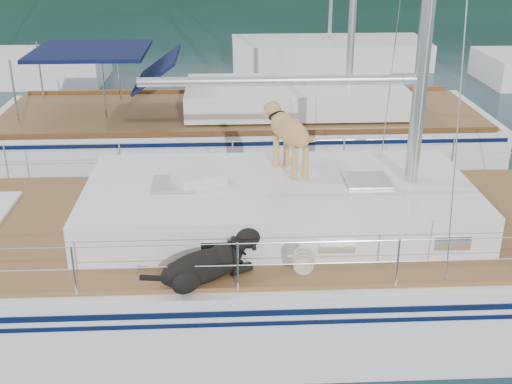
{
  "coord_description": "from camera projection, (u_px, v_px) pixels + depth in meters",
  "views": [
    {
      "loc": [
        0.1,
        -7.97,
        5.09
      ],
      "look_at": [
        0.5,
        0.2,
        1.6
      ],
      "focal_mm": 45.0,
      "sensor_mm": 36.0,
      "label": 1
    }
  ],
  "objects": [
    {
      "name": "ground",
      "position": [
        222.0,
        299.0,
        9.32
      ],
      "size": [
        120.0,
        120.0,
        0.0
      ],
      "primitive_type": "plane",
      "color": "black",
      "rests_on": "ground"
    },
    {
      "name": "main_sailboat",
      "position": [
        228.0,
        258.0,
        9.06
      ],
      "size": [
        12.0,
        4.04,
        14.01
      ],
      "color": "white",
      "rests_on": "ground"
    },
    {
      "name": "bg_boat_center",
      "position": [
        329.0,
        53.0,
        24.02
      ],
      "size": [
        7.2,
        3.0,
        11.65
      ],
      "color": "white",
      "rests_on": "ground"
    },
    {
      "name": "neighbor_sailboat",
      "position": [
        246.0,
        133.0,
        14.55
      ],
      "size": [
        11.0,
        3.5,
        13.3
      ],
      "color": "white",
      "rests_on": "ground"
    }
  ]
}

